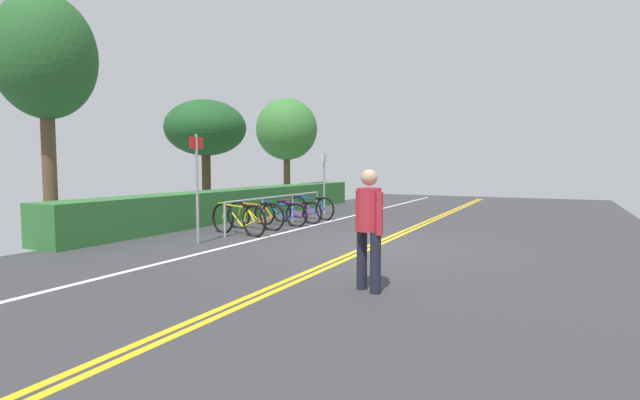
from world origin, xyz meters
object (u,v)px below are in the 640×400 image
tree_far_right (287,130)px  tree_mid (206,129)px  pedestrian (369,222)px  sign_post_far (324,178)px  bicycle_2 (280,214)px  bicycle_3 (297,212)px  bicycle_4 (311,208)px  tree_near_left (45,59)px  bicycle_1 (255,216)px  bike_rack (278,203)px  bicycle_0 (238,219)px  sign_post_near (197,178)px

tree_far_right → tree_mid: bearing=174.4°
pedestrian → sign_post_far: bearing=29.4°
bicycle_2 → bicycle_3: 0.78m
bicycle_4 → tree_near_left: (-5.89, 3.76, 3.73)m
bicycle_2 → tree_far_right: 7.39m
bicycle_4 → sign_post_far: sign_post_far is taller
bicycle_3 → tree_far_right: tree_far_right is taller
bicycle_1 → bicycle_2: bicycle_1 is taller
bicycle_1 → pedestrian: bearing=-132.7°
tree_near_left → bicycle_4: bearing=-32.6°
bike_rack → tree_near_left: 6.47m
bike_rack → tree_near_left: (-3.98, 3.75, 3.47)m
tree_mid → bicycle_1: bearing=-124.0°
sign_post_far → tree_far_right: size_ratio=0.46×
bike_rack → tree_mid: (1.52, 3.74, 2.25)m
bicycle_4 → tree_far_right: bearing=38.4°
bicycle_1 → bicycle_3: size_ratio=1.05×
bicycle_0 → bicycle_2: bicycle_0 is taller
bicycle_4 → tree_far_right: 5.99m
bicycle_0 → bicycle_4: bearing=0.0°
bicycle_1 → bicycle_3: bearing=-7.9°
bicycle_0 → bike_rack: bearing=0.5°
bike_rack → sign_post_far: (3.19, 0.15, 0.63)m
pedestrian → sign_post_far: sign_post_far is taller
sign_post_far → sign_post_near: bearing=-178.3°
bicycle_0 → bicycle_2: 1.92m
bicycle_1 → sign_post_near: sign_post_near is taller
bicycle_1 → bicycle_0: bearing=-170.5°
bike_rack → sign_post_near: size_ratio=2.06×
bike_rack → sign_post_far: bearing=2.8°
bike_rack → bicycle_3: 0.91m
sign_post_far → tree_near_left: size_ratio=0.37×
pedestrian → sign_post_far: 9.74m
bicycle_0 → tree_mid: size_ratio=0.48×
bicycle_1 → bicycle_2: 0.99m
sign_post_near → tree_far_right: bearing=19.5°
bicycle_2 → tree_far_right: bearing=28.9°
bicycle_0 → bicycle_3: (2.70, -0.09, -0.05)m
pedestrian → sign_post_near: (1.99, 4.58, 0.46)m
bicycle_1 → tree_near_left: 6.03m
bicycle_2 → tree_near_left: tree_near_left is taller
bike_rack → bicycle_0: 1.86m
bicycle_4 → pedestrian: (-7.21, -4.61, 0.57)m
pedestrian → tree_mid: size_ratio=0.42×
pedestrian → tree_far_right: 14.02m
bike_rack → bicycle_3: (0.86, -0.10, -0.30)m
bicycle_2 → pedestrian: 7.10m
bike_rack → bicycle_1: size_ratio=2.64×
bicycle_2 → sign_post_far: 3.25m
sign_post_near → tree_near_left: tree_near_left is taller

